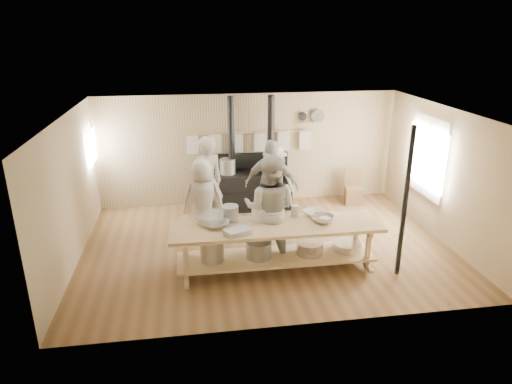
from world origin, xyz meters
The scene contains 24 objects.
ground centered at (0.00, 0.00, 0.00)m, with size 7.00×7.00×0.00m, color brown.
room_shell centered at (0.00, 0.00, 1.62)m, with size 7.00×7.00×7.00m.
window_right centered at (3.47, 0.60, 1.50)m, with size 0.09×1.50×1.65m.
left_opening centered at (-3.45, 2.00, 1.60)m, with size 0.00×0.90×0.90m.
stove centered at (-0.01, 2.12, 0.52)m, with size 1.90×0.75×2.60m.
towel_rail centered at (0.00, 2.40, 1.56)m, with size 3.00×0.04×0.47m.
back_wall_shelf centered at (1.46, 2.43, 2.00)m, with size 0.63×0.14×0.32m.
prep_table centered at (-0.01, -0.90, 0.52)m, with size 3.60×0.90×0.85m.
support_post centered at (2.05, -1.35, 1.30)m, with size 0.08×0.08×2.60m, color black.
cook_far_left centered at (-1.07, 1.07, 0.99)m, with size 0.72×0.48×1.99m, color #A7A094.
cook_left centered at (-0.04, -0.51, 1.00)m, with size 0.97×0.76×2.00m, color #A7A094.
cook_center centered at (-1.18, 0.52, 0.83)m, with size 0.81×0.53×1.67m, color #A7A094.
cook_right centered at (0.24, 0.82, 0.96)m, with size 1.12×0.47×1.91m, color #A7A094.
cook_by_window centered at (0.49, 1.82, 0.77)m, with size 0.99×0.57×1.54m, color #A7A094.
chair centered at (2.45, 1.97, 0.25)m, with size 0.45×0.45×0.83m.
bowl_white_a centered at (-1.01, -0.79, 0.90)m, with size 0.43×0.43×0.11m, color silver.
bowl_steel_a centered at (-0.85, -0.57, 0.91)m, with size 0.36×0.36×0.11m, color silver.
bowl_white_b centered at (0.74, -0.57, 0.89)m, with size 0.37×0.37×0.09m, color silver.
bowl_steel_b centered at (0.82, -0.88, 0.91)m, with size 0.37×0.37×0.12m, color silver.
roasting_pan centered at (-0.69, -1.15, 0.90)m, with size 0.41×0.27×0.09m, color #B2B2B7.
mixing_bowl_large centered at (-1.08, -0.62, 0.93)m, with size 0.50×0.50×0.16m, color silver.
bucket_galv centered at (-0.75, -0.57, 0.98)m, with size 0.29×0.29×0.27m, color gray.
deep_bowl_enamel centered at (-0.20, -0.57, 0.96)m, with size 0.36×0.36×0.22m, color silver.
pitcher centered at (0.40, -0.57, 0.95)m, with size 0.13×0.13×0.21m, color silver.
Camera 1 is at (-1.40, -7.84, 4.03)m, focal length 32.00 mm.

